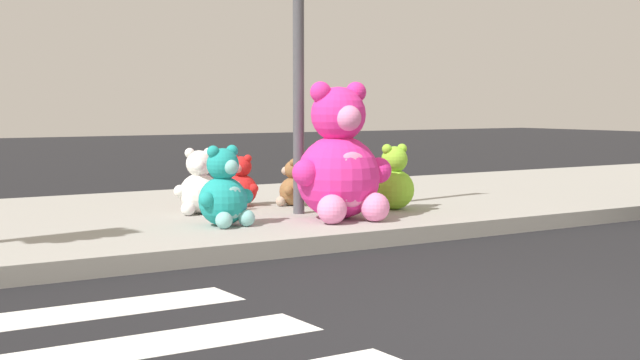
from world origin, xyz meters
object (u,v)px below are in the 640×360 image
at_px(plush_tan, 337,188).
at_px(plush_lime, 393,183).
at_px(plush_brown, 292,187).
at_px(plush_pink_large, 340,165).
at_px(plush_red, 241,185).
at_px(plush_teal, 224,194).
at_px(sign_pole, 299,39).
at_px(plush_white, 199,188).

distance_m(plush_tan, plush_lime, 0.59).
bearing_deg(plush_brown, plush_pink_large, -99.95).
distance_m(plush_pink_large, plush_lime, 1.01).
distance_m(plush_brown, plush_tan, 0.52).
height_order(plush_red, plush_lime, plush_lime).
xyz_separation_m(plush_brown, plush_lime, (0.69, -0.85, 0.07)).
bearing_deg(plush_teal, sign_pole, 21.87).
xyz_separation_m(plush_teal, plush_red, (0.85, 1.31, -0.07)).
xyz_separation_m(plush_pink_large, plush_tan, (0.48, 0.77, -0.31)).
relative_size(plush_brown, plush_red, 0.92).
distance_m(plush_white, plush_red, 0.78).
bearing_deg(plush_white, plush_lime, -21.63).
bearing_deg(sign_pole, plush_white, 148.65).
relative_size(sign_pole, plush_tan, 6.29).
distance_m(sign_pole, plush_lime, 1.76).
distance_m(plush_white, plush_tan, 1.44).
distance_m(sign_pole, plush_pink_large, 1.33).
relative_size(plush_pink_large, plush_brown, 2.57).
bearing_deg(plush_white, plush_brown, 6.24).
xyz_separation_m(plush_teal, plush_tan, (1.59, 0.59, -0.08)).
relative_size(plush_pink_large, plush_tan, 2.52).
relative_size(plush_pink_large, plush_red, 2.36).
relative_size(plush_teal, plush_red, 1.31).
height_order(plush_teal, plush_white, plush_teal).
relative_size(plush_pink_large, plush_teal, 1.80).
distance_m(plush_red, plush_lime, 1.62).
xyz_separation_m(plush_white, plush_red, (0.66, 0.40, -0.04)).
height_order(sign_pole, plush_tan, sign_pole).
xyz_separation_m(sign_pole, plush_red, (-0.17, 0.90, -1.48)).
xyz_separation_m(plush_white, plush_lime, (1.83, -0.72, 0.01)).
height_order(plush_white, plush_tan, plush_white).
bearing_deg(plush_brown, plush_tan, -58.98).
relative_size(sign_pole, plush_white, 4.95).
xyz_separation_m(plush_tan, plush_lime, (0.42, -0.40, 0.06)).
bearing_deg(sign_pole, plush_lime, -12.36).
height_order(plush_pink_large, plush_red, plush_pink_large).
xyz_separation_m(plush_pink_large, plush_white, (-0.92, 1.09, -0.25)).
distance_m(sign_pole, plush_tan, 1.61).
xyz_separation_m(sign_pole, plush_pink_large, (0.09, -0.59, -1.19)).
bearing_deg(plush_red, sign_pole, -79.56).
distance_m(plush_pink_large, plush_teal, 1.15).
xyz_separation_m(plush_pink_large, plush_brown, (0.21, 1.22, -0.31)).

